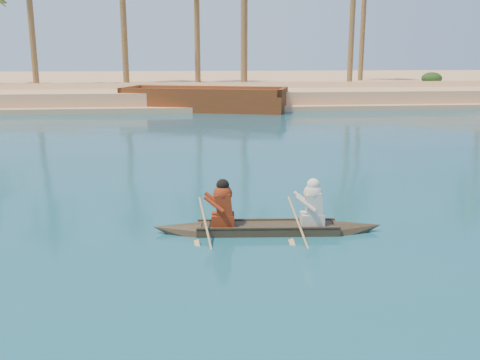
{
  "coord_description": "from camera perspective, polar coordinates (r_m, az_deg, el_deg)",
  "views": [
    {
      "loc": [
        -0.63,
        -15.17,
        4.0
      ],
      "look_at": [
        0.8,
        -2.02,
        0.87
      ],
      "focal_mm": 40.0,
      "sensor_mm": 36.0,
      "label": 1
    }
  ],
  "objects": [
    {
      "name": "shrub_cluster",
      "position": [
        46.76,
        -5.5,
        9.82
      ],
      "size": [
        100.0,
        6.0,
        2.4
      ],
      "primitive_type": null,
      "color": "#1B3413",
      "rests_on": "ground"
    },
    {
      "name": "ground",
      "position": [
        15.7,
        -3.69,
        -1.48
      ],
      "size": [
        160.0,
        160.0,
        0.0
      ],
      "primitive_type": "plane",
      "color": "navy",
      "rests_on": "ground"
    },
    {
      "name": "canoe",
      "position": [
        12.27,
        2.97,
        -4.36
      ],
      "size": [
        5.31,
        1.12,
        1.45
      ],
      "rotation": [
        0.0,
        0.0,
        -0.08
      ],
      "color": "#3D3021",
      "rests_on": "ground"
    },
    {
      "name": "palm_grove",
      "position": [
        50.33,
        -5.74,
        17.81
      ],
      "size": [
        110.0,
        14.0,
        16.0
      ],
      "primitive_type": null,
      "color": "#32511C",
      "rests_on": "ground"
    },
    {
      "name": "barge_mid",
      "position": [
        39.09,
        -3.81,
        8.41
      ],
      "size": [
        12.27,
        7.2,
        1.94
      ],
      "rotation": [
        0.0,
        0.0,
        -0.31
      ],
      "color": "maroon",
      "rests_on": "ground"
    },
    {
      "name": "sandy_embankment",
      "position": [
        62.16,
        -5.7,
        10.05
      ],
      "size": [
        150.0,
        51.0,
        1.5
      ],
      "color": "#E0AC7E",
      "rests_on": "ground"
    }
  ]
}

